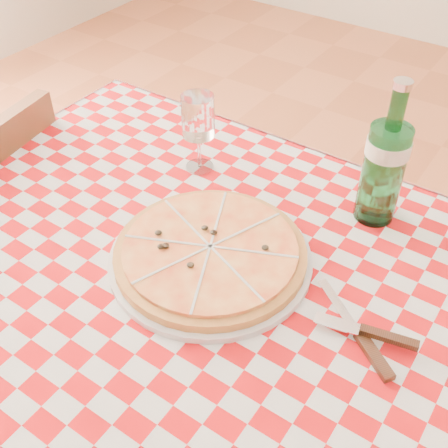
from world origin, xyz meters
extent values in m
cube|color=brown|center=(0.00, 0.00, 0.73)|extent=(1.20, 0.80, 0.04)
cylinder|color=brown|center=(-0.54, 0.34, 0.35)|extent=(0.06, 0.06, 0.71)
cube|color=#B00A0E|center=(0.00, 0.00, 0.75)|extent=(1.30, 0.90, 0.01)
cylinder|color=brown|center=(-0.65, 0.17, 0.19)|extent=(0.03, 0.03, 0.39)
cylinder|color=brown|center=(-0.59, -0.15, 0.19)|extent=(0.03, 0.03, 0.39)
cube|color=brown|center=(-0.61, 0.01, 0.63)|extent=(0.10, 0.38, 0.41)
camera|label=1|loc=(0.41, -0.57, 1.49)|focal=45.00mm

